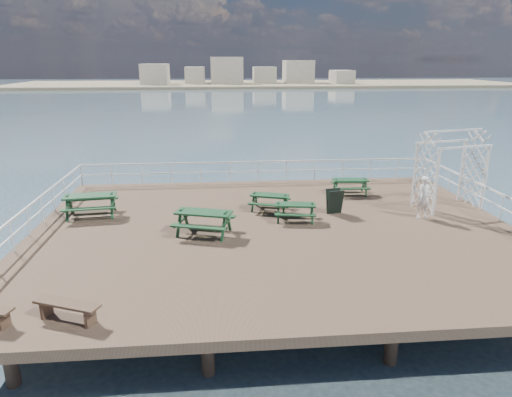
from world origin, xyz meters
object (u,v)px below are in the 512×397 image
object	(u,v)px
picnic_table_b	(270,199)
flat_bench_near	(67,307)
picnic_table_a	(90,201)
picnic_table_c	(350,183)
picnic_table_d	(204,218)
trellis_arbor	(450,174)
picnic_table_e	(295,208)
person	(424,197)

from	to	relation	value
picnic_table_b	flat_bench_near	distance (m)	9.89
picnic_table_a	picnic_table_b	xyz separation A→B (m)	(7.26, 0.06, -0.14)
picnic_table_a	picnic_table_c	size ratio (longest dim) A/B	1.28
picnic_table_b	picnic_table_c	distance (m)	4.55
picnic_table_c	flat_bench_near	world-z (taller)	picnic_table_c
picnic_table_a	picnic_table_c	distance (m)	11.51
picnic_table_d	trellis_arbor	bearing A→B (deg)	29.42
picnic_table_d	flat_bench_near	size ratio (longest dim) A/B	1.38
picnic_table_b	picnic_table_e	world-z (taller)	picnic_table_b
picnic_table_d	trellis_arbor	distance (m)	10.51
flat_bench_near	person	size ratio (longest dim) A/B	1.02
picnic_table_a	person	world-z (taller)	person
picnic_table_b	trellis_arbor	size ratio (longest dim) A/B	0.58
picnic_table_a	picnic_table_e	bearing A→B (deg)	-15.14
trellis_arbor	flat_bench_near	bearing A→B (deg)	-163.31
picnic_table_a	flat_bench_near	bearing A→B (deg)	-86.10
picnic_table_d	person	distance (m)	8.71
picnic_table_a	picnic_table_e	size ratio (longest dim) A/B	1.26
picnic_table_b	picnic_table_d	size ratio (longest dim) A/B	0.81
picnic_table_d	picnic_table_e	xyz separation A→B (m)	(3.53, 1.15, -0.13)
person	picnic_table_c	bearing A→B (deg)	107.08
picnic_table_a	picnic_table_b	world-z (taller)	picnic_table_a
picnic_table_a	flat_bench_near	world-z (taller)	picnic_table_a
picnic_table_a	person	size ratio (longest dim) A/B	1.30
picnic_table_c	flat_bench_near	xyz separation A→B (m)	(-9.90, -10.05, -0.14)
picnic_table_a	picnic_table_b	bearing A→B (deg)	-5.71
picnic_table_b	person	world-z (taller)	person
picnic_table_b	person	bearing A→B (deg)	5.08
picnic_table_d	trellis_arbor	size ratio (longest dim) A/B	0.71
picnic_table_a	trellis_arbor	distance (m)	14.84
picnic_table_d	picnic_table_a	bearing A→B (deg)	169.42
trellis_arbor	person	size ratio (longest dim) A/B	1.97
picnic_table_a	flat_bench_near	xyz separation A→B (m)	(1.41, -7.91, -0.27)
picnic_table_e	flat_bench_near	xyz separation A→B (m)	(-6.69, -6.63, -0.13)
flat_bench_near	trellis_arbor	bearing A→B (deg)	52.54
flat_bench_near	person	bearing A→B (deg)	51.50
trellis_arbor	picnic_table_b	bearing A→B (deg)	164.65
picnic_table_b	flat_bench_near	xyz separation A→B (m)	(-5.86, -7.97, -0.13)
picnic_table_a	person	xyz separation A→B (m)	(13.22, -1.43, 0.21)
picnic_table_e	picnic_table_c	bearing A→B (deg)	55.49
picnic_table_c	trellis_arbor	distance (m)	4.35
picnic_table_b	picnic_table_a	bearing A→B (deg)	-160.36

